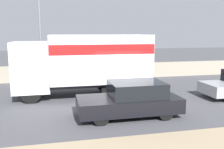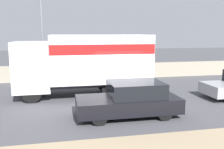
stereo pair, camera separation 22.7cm
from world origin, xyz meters
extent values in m
plane|color=#47474C|center=(0.00, 0.00, 0.00)|extent=(80.00, 80.00, 0.00)
cube|color=#A39984|center=(0.00, 7.11, 0.56)|extent=(60.00, 0.35, 1.12)
cylinder|color=slate|center=(-4.07, 6.44, 3.01)|extent=(0.14, 0.14, 6.02)
cube|color=silver|center=(-4.35, 2.41, 1.69)|extent=(1.81, 2.12, 2.53)
cube|color=black|center=(-5.24, 2.41, 2.20)|extent=(0.06, 1.80, 1.11)
cube|color=#2D2D33|center=(-0.80, 2.41, 0.70)|extent=(5.29, 1.41, 0.25)
cube|color=white|center=(-0.80, 2.41, 2.06)|extent=(5.29, 2.56, 2.48)
cube|color=red|center=(-0.80, 2.41, 2.59)|extent=(5.26, 2.58, 0.50)
cylinder|color=black|center=(-4.35, 1.52, 0.48)|extent=(0.95, 0.28, 0.95)
cylinder|color=black|center=(-4.35, 3.30, 0.48)|extent=(0.95, 0.28, 0.95)
cylinder|color=black|center=(0.65, 1.52, 0.48)|extent=(0.95, 0.28, 0.95)
cylinder|color=black|center=(0.65, 3.30, 0.48)|extent=(0.95, 0.28, 0.95)
cylinder|color=black|center=(-0.41, 1.52, 0.48)|extent=(0.95, 0.28, 0.95)
cylinder|color=black|center=(-0.41, 3.30, 0.48)|extent=(0.95, 0.28, 0.95)
cube|color=black|center=(-0.26, -1.37, 0.52)|extent=(4.19, 1.82, 0.59)
cube|color=black|center=(0.08, -1.37, 1.12)|extent=(2.18, 1.68, 0.62)
cylinder|color=black|center=(-1.56, -2.16, 0.30)|extent=(0.61, 0.20, 0.61)
cylinder|color=black|center=(-1.56, -0.58, 0.30)|extent=(0.61, 0.20, 0.61)
cylinder|color=black|center=(1.04, -2.16, 0.30)|extent=(0.61, 0.20, 0.61)
cylinder|color=black|center=(1.04, -0.58, 0.30)|extent=(0.61, 0.20, 0.61)
cylinder|color=black|center=(5.23, 1.05, 0.31)|extent=(0.63, 0.20, 0.63)
camera|label=1|loc=(-3.09, -10.89, 3.43)|focal=40.00mm
camera|label=2|loc=(-2.87, -10.94, 3.43)|focal=40.00mm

